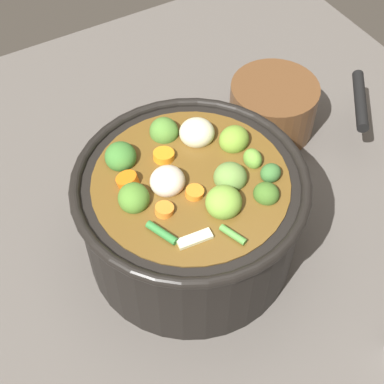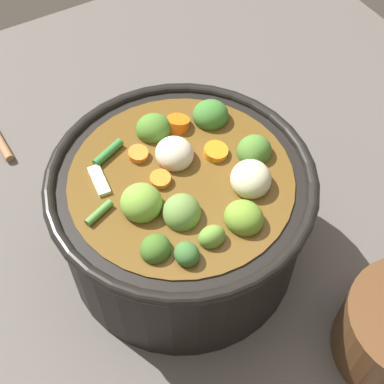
{
  "view_description": "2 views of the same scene",
  "coord_description": "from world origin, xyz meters",
  "views": [
    {
      "loc": [
        -0.22,
        -0.38,
        0.67
      ],
      "look_at": [
        -0.0,
        -0.01,
        0.14
      ],
      "focal_mm": 52.44,
      "sensor_mm": 36.0,
      "label": 1
    },
    {
      "loc": [
        0.32,
        -0.17,
        0.6
      ],
      "look_at": [
        0.02,
        0.0,
        0.14
      ],
      "focal_mm": 51.04,
      "sensor_mm": 36.0,
      "label": 2
    }
  ],
  "objects": [
    {
      "name": "ground_plane",
      "position": [
        0.0,
        0.0,
        0.0
      ],
      "size": [
        1.1,
        1.1,
        0.0
      ],
      "primitive_type": "plane",
      "color": "#514C47"
    },
    {
      "name": "cooking_pot",
      "position": [
        0.0,
        0.0,
        0.08
      ],
      "size": [
        0.29,
        0.29,
        0.17
      ],
      "color": "black",
      "rests_on": "ground_plane"
    }
  ]
}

